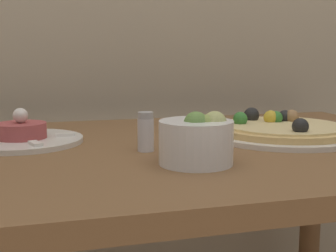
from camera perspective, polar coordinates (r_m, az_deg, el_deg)
name	(u,v)px	position (r m, az deg, el deg)	size (l,w,h in m)	color
dining_table	(186,203)	(0.96, 2.17, -9.40)	(1.12, 0.75, 0.79)	brown
pizza_plate	(282,130)	(1.03, 13.77, -0.48)	(0.33, 0.33, 0.06)	silver
tartare_plate	(21,137)	(0.97, -17.44, -1.24)	(0.24, 0.24, 0.07)	silver
small_bowl	(197,139)	(0.75, 3.57, -1.63)	(0.12, 0.12, 0.09)	white
salt_shaker	(146,132)	(0.85, -2.73, -0.72)	(0.03, 0.03, 0.07)	silver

